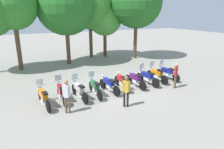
# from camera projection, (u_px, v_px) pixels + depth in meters

# --- Properties ---
(ground_plane) EXTENTS (80.00, 80.00, 0.00)m
(ground_plane) POSITION_uv_depth(u_px,v_px,m) (115.00, 90.00, 12.73)
(ground_plane) COLOR gray
(motorcycle_0) EXTENTS (0.62, 2.19, 1.37)m
(motorcycle_0) POSITION_uv_depth(u_px,v_px,m) (43.00, 97.00, 10.43)
(motorcycle_0) COLOR black
(motorcycle_0) RESTS_ON ground_plane
(motorcycle_1) EXTENTS (0.62, 2.19, 1.37)m
(motorcycle_1) POSITION_uv_depth(u_px,v_px,m) (61.00, 92.00, 11.10)
(motorcycle_1) COLOR black
(motorcycle_1) RESTS_ON ground_plane
(motorcycle_2) EXTENTS (0.62, 2.19, 1.37)m
(motorcycle_2) POSITION_uv_depth(u_px,v_px,m) (79.00, 90.00, 11.34)
(motorcycle_2) COLOR black
(motorcycle_2) RESTS_ON ground_plane
(motorcycle_3) EXTENTS (0.62, 2.19, 1.37)m
(motorcycle_3) POSITION_uv_depth(u_px,v_px,m) (95.00, 87.00, 11.80)
(motorcycle_3) COLOR black
(motorcycle_3) RESTS_ON ground_plane
(motorcycle_4) EXTENTS (0.62, 2.18, 0.99)m
(motorcycle_4) POSITION_uv_depth(u_px,v_px,m) (109.00, 84.00, 12.31)
(motorcycle_4) COLOR black
(motorcycle_4) RESTS_ON ground_plane
(motorcycle_5) EXTENTS (0.62, 2.19, 0.99)m
(motorcycle_5) POSITION_uv_depth(u_px,v_px,m) (122.00, 81.00, 12.87)
(motorcycle_5) COLOR black
(motorcycle_5) RESTS_ON ground_plane
(motorcycle_6) EXTENTS (0.62, 2.19, 0.99)m
(motorcycle_6) POSITION_uv_depth(u_px,v_px,m) (135.00, 79.00, 13.21)
(motorcycle_6) COLOR black
(motorcycle_6) RESTS_ON ground_plane
(motorcycle_7) EXTENTS (0.62, 2.19, 1.37)m
(motorcycle_7) POSITION_uv_depth(u_px,v_px,m) (147.00, 77.00, 13.64)
(motorcycle_7) COLOR black
(motorcycle_7) RESTS_ON ground_plane
(motorcycle_8) EXTENTS (0.62, 2.19, 1.37)m
(motorcycle_8) POSITION_uv_depth(u_px,v_px,m) (157.00, 74.00, 14.24)
(motorcycle_8) COLOR black
(motorcycle_8) RESTS_ON ground_plane
(motorcycle_9) EXTENTS (0.62, 2.18, 1.37)m
(motorcycle_9) POSITION_uv_depth(u_px,v_px,m) (167.00, 72.00, 14.67)
(motorcycle_9) COLOR black
(motorcycle_9) RESTS_ON ground_plane
(person_0) EXTENTS (0.39, 0.30, 1.67)m
(person_0) POSITION_uv_depth(u_px,v_px,m) (126.00, 89.00, 10.23)
(person_0) COLOR black
(person_0) RESTS_ON ground_plane
(person_1) EXTENTS (0.37, 0.31, 1.68)m
(person_1) POSITION_uv_depth(u_px,v_px,m) (176.00, 73.00, 12.85)
(person_1) COLOR brown
(person_1) RESTS_ON ground_plane
(person_2) EXTENTS (0.38, 0.31, 1.72)m
(person_2) POSITION_uv_depth(u_px,v_px,m) (67.00, 94.00, 9.55)
(person_2) COLOR brown
(person_2) RESTS_ON ground_plane
(tree_1) EXTENTS (3.85, 3.85, 7.18)m
(tree_1) POSITION_uv_depth(u_px,v_px,m) (13.00, 6.00, 15.80)
(tree_1) COLOR brown
(tree_1) RESTS_ON ground_plane
(tree_2) EXTENTS (5.28, 5.28, 7.94)m
(tree_2) POSITION_uv_depth(u_px,v_px,m) (65.00, 6.00, 17.79)
(tree_2) COLOR brown
(tree_2) RESTS_ON ground_plane
(tree_3) EXTENTS (4.83, 4.83, 7.80)m
(tree_3) POSITION_uv_depth(u_px,v_px,m) (90.00, 6.00, 20.68)
(tree_3) COLOR brown
(tree_3) RESTS_ON ground_plane
(tree_4) EXTENTS (3.59, 3.59, 5.87)m
(tree_4) POSITION_uv_depth(u_px,v_px,m) (105.00, 19.00, 21.39)
(tree_4) COLOR brown
(tree_4) RESTS_ON ground_plane
(tree_5) EXTENTS (5.15, 5.15, 8.25)m
(tree_5) POSITION_uv_depth(u_px,v_px,m) (137.00, 2.00, 20.13)
(tree_5) COLOR brown
(tree_5) RESTS_ON ground_plane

